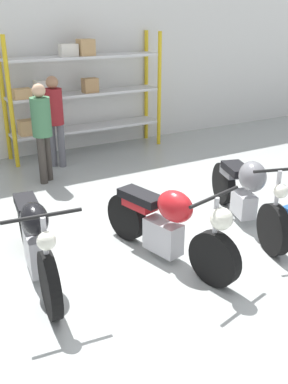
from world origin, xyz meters
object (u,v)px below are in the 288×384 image
at_px(motorcycle_black, 35,239).
at_px(person_near_rack, 42,126).
at_px(motorcycle_grey, 247,192).
at_px(shelving_rack, 80,89).
at_px(motorcycle_red, 168,224).
at_px(person_browsing, 55,115).

bearing_deg(motorcycle_black, person_near_rack, 166.88).
distance_m(motorcycle_black, motorcycle_grey, 2.80).
xyz_separation_m(shelving_rack, motorcycle_red, (-0.76, -4.43, -0.83)).
relative_size(shelving_rack, motorcycle_black, 1.56).
bearing_deg(shelving_rack, motorcycle_grey, -81.47).
xyz_separation_m(motorcycle_grey, person_browsing, (-1.38, 3.58, 0.50)).
bearing_deg(motorcycle_black, person_browsing, 163.90).
height_order(motorcycle_black, motorcycle_red, motorcycle_black).
bearing_deg(shelving_rack, person_near_rack, -132.92).
bearing_deg(motorcycle_grey, motorcycle_red, -63.43).
xyz_separation_m(shelving_rack, motorcycle_black, (-2.16, -4.04, -0.83)).
xyz_separation_m(person_browsing, person_near_rack, (-0.44, -0.66, -0.01)).
xyz_separation_m(motorcycle_black, motorcycle_grey, (2.79, -0.15, 0.02)).
distance_m(motorcycle_black, person_browsing, 3.75).
bearing_deg(motorcycle_red, shelving_rack, 156.60).
distance_m(shelving_rack, motorcycle_red, 4.57).
xyz_separation_m(shelving_rack, motorcycle_grey, (0.63, -4.20, -0.81)).
xyz_separation_m(motorcycle_black, person_browsing, (1.42, 3.43, 0.52)).
xyz_separation_m(motorcycle_red, person_browsing, (0.01, 3.82, 0.52)).
bearing_deg(motorcycle_red, person_browsing, 166.16).
height_order(shelving_rack, person_near_rack, shelving_rack).
bearing_deg(person_browsing, motorcycle_grey, 63.99).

